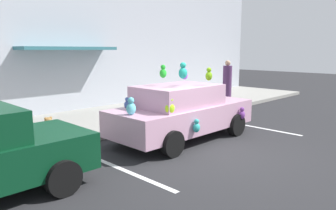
% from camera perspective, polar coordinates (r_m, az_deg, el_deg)
% --- Properties ---
extents(ground_plane, '(60.00, 60.00, 0.00)m').
position_cam_1_polar(ground_plane, '(8.01, 8.46, -8.56)').
color(ground_plane, '#262628').
extents(sidewalk, '(24.00, 4.00, 0.15)m').
position_cam_1_polar(sidewalk, '(11.55, -11.96, -2.60)').
color(sidewalk, gray).
rests_on(sidewalk, ground).
extents(storefront_building, '(24.00, 1.25, 6.40)m').
position_cam_1_polar(storefront_building, '(13.16, -17.74, 12.31)').
color(storefront_building, '#B2B7C1').
rests_on(storefront_building, ground).
extents(parking_stripe_front, '(0.12, 3.60, 0.01)m').
position_cam_1_polar(parking_stripe_front, '(11.10, 13.98, -3.57)').
color(parking_stripe_front, silver).
rests_on(parking_stripe_front, ground).
extents(parking_stripe_rear, '(0.12, 3.60, 0.01)m').
position_cam_1_polar(parking_stripe_rear, '(7.18, -9.06, -10.74)').
color(parking_stripe_rear, silver).
rests_on(parking_stripe_rear, ground).
extents(plush_covered_car, '(4.37, 2.04, 2.18)m').
position_cam_1_polar(plush_covered_car, '(9.03, 2.46, -1.12)').
color(plush_covered_car, '#C594AF').
rests_on(plush_covered_car, ground).
extents(teddy_bear_on_sidewalk, '(0.29, 0.24, 0.55)m').
position_cam_1_polar(teddy_bear_on_sidewalk, '(9.43, -20.29, -3.73)').
color(teddy_bear_on_sidewalk, '#9E723D').
rests_on(teddy_bear_on_sidewalk, sidewalk).
extents(pedestrian_near_shopfront, '(0.39, 0.39, 1.89)m').
position_cam_1_polar(pedestrian_near_shopfront, '(14.49, 10.39, 3.74)').
color(pedestrian_near_shopfront, '#512E59').
rests_on(pedestrian_near_shopfront, sidewalk).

